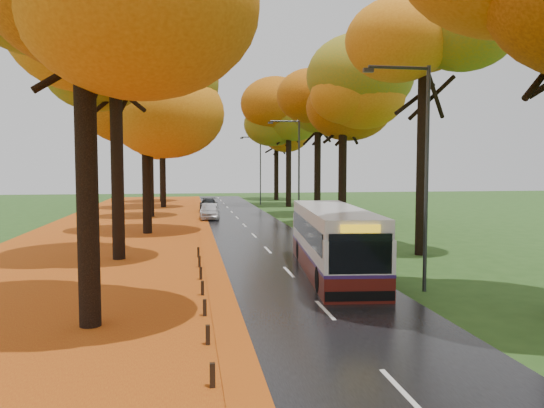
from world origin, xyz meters
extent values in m
plane|color=#284C19|center=(0.00, 0.00, 0.00)|extent=(160.00, 160.00, 0.00)
cube|color=black|center=(0.00, 25.00, 0.02)|extent=(6.50, 90.00, 0.04)
cube|color=silver|center=(0.00, 25.00, 0.04)|extent=(0.12, 90.00, 0.01)
cube|color=#9A2C0E|center=(-9.00, 25.00, 0.01)|extent=(12.00, 90.00, 0.02)
cube|color=#BE6513|center=(-3.05, 25.00, 0.04)|extent=(0.90, 90.00, 0.01)
cylinder|color=black|center=(-6.90, 5.50, 4.29)|extent=(0.60, 0.60, 8.58)
cylinder|color=black|center=(-7.50, 16.50, 4.58)|extent=(0.60, 0.60, 9.15)
ellipsoid|color=orange|center=(-7.50, 16.50, 10.30)|extent=(8.00, 8.00, 6.24)
cylinder|color=black|center=(-6.90, 26.50, 4.00)|extent=(0.60, 0.60, 8.00)
ellipsoid|color=orange|center=(-6.90, 26.50, 9.00)|extent=(9.20, 9.20, 7.18)
cylinder|color=black|center=(-7.50, 38.50, 4.29)|extent=(0.60, 0.60, 8.58)
ellipsoid|color=orange|center=(-7.50, 38.50, 9.65)|extent=(8.00, 8.00, 6.24)
cylinder|color=black|center=(-6.90, 49.50, 4.58)|extent=(0.60, 0.60, 9.15)
ellipsoid|color=orange|center=(-6.90, 49.50, 10.30)|extent=(9.20, 9.20, 7.18)
cylinder|color=black|center=(-7.50, 59.50, 4.00)|extent=(0.60, 0.60, 8.00)
ellipsoid|color=orange|center=(-7.50, 59.50, 9.00)|extent=(8.00, 8.00, 6.24)
cylinder|color=black|center=(7.50, 15.50, 4.61)|extent=(0.60, 0.60, 9.22)
ellipsoid|color=orange|center=(7.50, 15.50, 10.37)|extent=(8.20, 8.20, 6.40)
cylinder|color=black|center=(6.90, 27.50, 4.10)|extent=(0.60, 0.60, 8.19)
ellipsoid|color=orange|center=(6.90, 27.50, 9.22)|extent=(9.20, 9.20, 7.18)
cylinder|color=black|center=(7.50, 37.50, 4.35)|extent=(0.60, 0.60, 8.70)
ellipsoid|color=orange|center=(7.50, 37.50, 9.79)|extent=(8.20, 8.20, 6.40)
cylinder|color=black|center=(6.90, 48.50, 4.61)|extent=(0.60, 0.60, 9.22)
ellipsoid|color=orange|center=(6.90, 48.50, 10.37)|extent=(9.20, 9.20, 7.18)
cylinder|color=black|center=(7.50, 60.50, 4.10)|extent=(0.60, 0.60, 8.19)
ellipsoid|color=orange|center=(7.50, 60.50, 9.22)|extent=(8.20, 8.20, 6.40)
cube|color=black|center=(-3.70, 0.80, 0.26)|extent=(0.11, 0.11, 0.52)
cube|color=black|center=(-3.70, 3.40, 0.26)|extent=(0.11, 0.11, 0.52)
cube|color=black|center=(-3.70, 6.00, 0.26)|extent=(0.11, 0.11, 0.52)
cube|color=black|center=(-3.70, 8.60, 0.26)|extent=(0.11, 0.11, 0.52)
cube|color=black|center=(-3.70, 11.20, 0.26)|extent=(0.11, 0.11, 0.52)
cube|color=black|center=(-3.70, 13.80, 0.26)|extent=(0.11, 0.11, 0.52)
cube|color=black|center=(-3.70, 16.40, 0.26)|extent=(0.11, 0.11, 0.52)
cylinder|color=#333538|center=(4.20, 8.00, 4.00)|extent=(0.14, 0.14, 8.00)
cylinder|color=#333538|center=(3.10, 8.00, 7.90)|extent=(2.20, 0.11, 0.11)
cube|color=#333538|center=(2.00, 8.00, 7.78)|extent=(0.35, 0.18, 0.14)
cylinder|color=#333538|center=(4.20, 30.00, 4.00)|extent=(0.14, 0.14, 8.00)
cylinder|color=#333538|center=(3.10, 30.00, 7.90)|extent=(2.20, 0.11, 0.11)
cube|color=#333538|center=(2.00, 30.00, 7.78)|extent=(0.35, 0.18, 0.14)
cylinder|color=#333538|center=(4.20, 52.00, 4.00)|extent=(0.14, 0.14, 8.00)
cylinder|color=#333538|center=(3.10, 52.00, 7.90)|extent=(2.20, 0.11, 0.11)
cube|color=#333538|center=(2.00, 52.00, 7.78)|extent=(0.35, 0.18, 0.14)
cube|color=#4F120C|center=(1.80, 11.61, 0.46)|extent=(3.35, 10.48, 0.84)
cube|color=silver|center=(1.80, 11.61, 1.49)|extent=(3.35, 10.48, 1.22)
cube|color=silver|center=(1.80, 11.61, 2.43)|extent=(3.28, 10.27, 0.66)
cube|color=#32195A|center=(1.80, 11.61, 0.93)|extent=(3.37, 10.51, 0.11)
cube|color=black|center=(1.80, 11.61, 1.87)|extent=(3.30, 9.67, 0.80)
cube|color=black|center=(1.29, 6.51, 1.68)|extent=(2.06, 0.26, 1.31)
cube|color=yellow|center=(1.29, 6.51, 2.49)|extent=(1.29, 0.19, 0.26)
cube|color=black|center=(1.30, 6.53, 0.30)|extent=(2.30, 0.35, 0.33)
cylinder|color=black|center=(0.41, 8.23, 0.51)|extent=(0.35, 0.96, 0.94)
cylinder|color=black|center=(2.50, 8.02, 0.51)|extent=(0.35, 0.96, 0.94)
cylinder|color=black|center=(1.06, 14.79, 0.51)|extent=(0.35, 0.96, 0.94)
cylinder|color=black|center=(3.15, 14.58, 0.51)|extent=(0.35, 0.96, 0.94)
imported|color=silver|center=(-2.35, 35.06, 0.68)|extent=(1.82, 3.85, 1.27)
imported|color=#9FA1A7|center=(-2.35, 36.55, 0.66)|extent=(1.82, 3.89, 1.23)
imported|color=black|center=(-2.20, 43.11, 0.68)|extent=(1.87, 4.42, 1.27)
camera|label=1|loc=(-4.13, -9.69, 4.48)|focal=35.00mm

